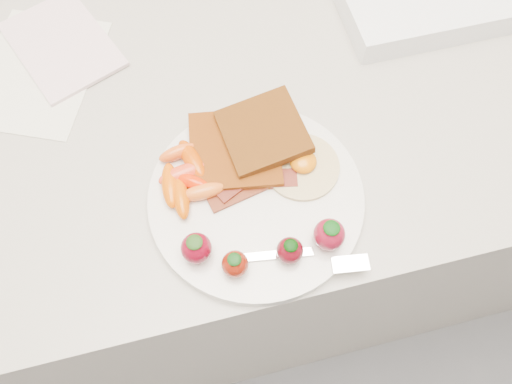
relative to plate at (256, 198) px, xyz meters
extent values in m
cube|color=gray|center=(0.01, 0.17, -0.46)|extent=(2.00, 0.60, 0.90)
cylinder|color=silver|center=(0.00, 0.00, 0.00)|extent=(0.27, 0.27, 0.02)
cube|color=#4C2504|center=(-0.01, 0.07, 0.02)|extent=(0.13, 0.13, 0.01)
cube|color=#301C07|center=(0.03, 0.08, 0.03)|extent=(0.11, 0.11, 0.02)
cylinder|color=beige|center=(0.07, 0.02, 0.01)|extent=(0.11, 0.11, 0.01)
ellipsoid|color=#D46A06|center=(0.07, 0.03, 0.02)|extent=(0.04, 0.04, 0.02)
cube|color=#4E0D07|center=(-0.01, 0.01, 0.01)|extent=(0.10, 0.05, 0.00)
cube|color=#4A1307|center=(0.01, 0.02, 0.01)|extent=(0.10, 0.05, 0.00)
cube|color=#310505|center=(0.00, 0.03, 0.02)|extent=(0.10, 0.07, 0.00)
ellipsoid|color=red|center=(-0.08, 0.05, 0.02)|extent=(0.07, 0.03, 0.02)
ellipsoid|color=red|center=(-0.07, 0.03, 0.02)|extent=(0.05, 0.04, 0.02)
ellipsoid|color=#C94E00|center=(-0.09, 0.01, 0.02)|extent=(0.02, 0.06, 0.02)
ellipsoid|color=#BD3F00|center=(-0.07, 0.06, 0.02)|extent=(0.04, 0.07, 0.02)
ellipsoid|color=#D75316|center=(-0.08, 0.08, 0.02)|extent=(0.05, 0.03, 0.02)
ellipsoid|color=orange|center=(-0.06, 0.02, 0.02)|extent=(0.06, 0.02, 0.02)
ellipsoid|color=#D14F00|center=(-0.10, 0.03, 0.02)|extent=(0.03, 0.06, 0.02)
ellipsoid|color=maroon|center=(-0.08, -0.06, 0.03)|extent=(0.04, 0.04, 0.04)
ellipsoid|color=#1B3B10|center=(-0.08, -0.06, 0.05)|extent=(0.02, 0.02, 0.01)
ellipsoid|color=maroon|center=(-0.05, -0.09, 0.03)|extent=(0.03, 0.03, 0.03)
ellipsoid|color=#0E350D|center=(-0.05, -0.09, 0.04)|extent=(0.02, 0.02, 0.01)
ellipsoid|color=#510610|center=(0.02, -0.08, 0.03)|extent=(0.03, 0.03, 0.04)
ellipsoid|color=black|center=(0.02, -0.08, 0.04)|extent=(0.02, 0.02, 0.01)
ellipsoid|color=maroon|center=(0.07, -0.08, 0.03)|extent=(0.04, 0.04, 0.04)
ellipsoid|color=#08380A|center=(0.07, -0.08, 0.05)|extent=(0.02, 0.02, 0.01)
cube|color=white|center=(0.00, -0.08, 0.01)|extent=(0.10, 0.02, 0.00)
cube|color=silver|center=(0.09, -0.11, 0.01)|extent=(0.05, 0.03, 0.00)
cube|color=beige|center=(-0.26, 0.28, -0.01)|extent=(0.23, 0.26, 0.00)
cube|color=beige|center=(-0.22, 0.31, 0.00)|extent=(0.18, 0.22, 0.01)
camera|label=1|loc=(-0.06, -0.25, 0.57)|focal=35.00mm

